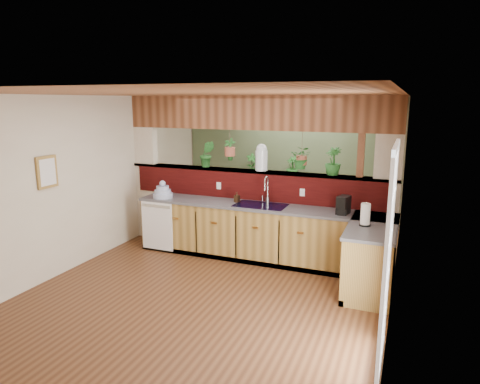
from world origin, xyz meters
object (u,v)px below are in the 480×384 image
at_px(faucet, 267,189).
at_px(shelving_console, 269,197).
at_px(coffee_maker, 343,206).
at_px(paper_towel, 365,215).
at_px(dish_stack, 163,192).
at_px(glass_jar, 261,157).
at_px(soap_dispenser, 237,197).

distance_m(faucet, shelving_console, 2.30).
distance_m(coffee_maker, paper_towel, 0.61).
distance_m(dish_stack, glass_jar, 1.78).
relative_size(dish_stack, shelving_console, 0.25).
distance_m(paper_towel, shelving_console, 3.65).
xyz_separation_m(faucet, paper_towel, (1.60, -0.70, -0.09)).
relative_size(paper_towel, glass_jar, 0.73).
bearing_deg(glass_jar, dish_stack, -163.20).
bearing_deg(coffee_maker, glass_jar, 177.29).
xyz_separation_m(coffee_maker, shelving_console, (-1.89, 2.33, -0.52)).
xyz_separation_m(coffee_maker, paper_towel, (0.36, -0.49, 0.02)).
distance_m(soap_dispenser, shelving_console, 2.28).
bearing_deg(faucet, shelving_console, 106.92).
distance_m(dish_stack, soap_dispenser, 1.31).
distance_m(glass_jar, shelving_console, 2.25).
bearing_deg(shelving_console, soap_dispenser, -90.59).
xyz_separation_m(soap_dispenser, glass_jar, (0.30, 0.32, 0.63)).
height_order(coffee_maker, glass_jar, glass_jar).
xyz_separation_m(dish_stack, soap_dispenser, (1.30, 0.16, -0.01)).
relative_size(faucet, dish_stack, 1.32).
bearing_deg(soap_dispenser, faucet, 12.50).
relative_size(soap_dispenser, coffee_maker, 0.63).
bearing_deg(paper_towel, soap_dispenser, 163.95).
xyz_separation_m(faucet, glass_jar, (-0.17, 0.22, 0.47)).
relative_size(coffee_maker, shelving_console, 0.19).
relative_size(faucet, glass_jar, 1.02).
xyz_separation_m(faucet, soap_dispenser, (-0.47, -0.10, -0.16)).
bearing_deg(shelving_console, paper_towel, -56.49).
height_order(faucet, glass_jar, glass_jar).
distance_m(soap_dispenser, coffee_maker, 1.72).
bearing_deg(faucet, dish_stack, -171.45).
distance_m(faucet, dish_stack, 1.79).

